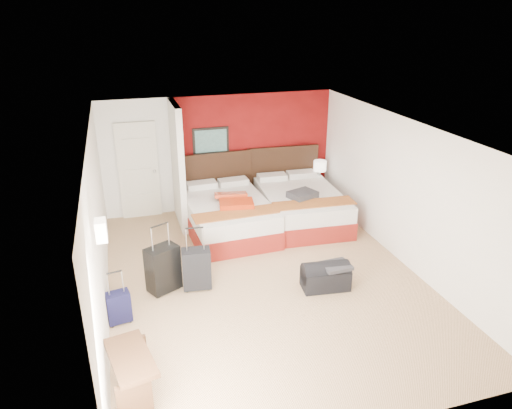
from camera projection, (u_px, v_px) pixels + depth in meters
name	position (u px, v px, depth m)	size (l,w,h in m)	color
ground	(264.00, 278.00, 7.93)	(6.50, 6.50, 0.00)	tan
room_walls	(164.00, 187.00, 8.33)	(5.02, 6.52, 2.50)	white
red_accent_panel	(253.00, 150.00, 10.51)	(3.50, 0.04, 2.50)	maroon
partition_wall	(178.00, 166.00, 9.50)	(0.12, 1.20, 2.50)	silver
entry_door	(139.00, 171.00, 9.91)	(0.82, 0.06, 2.05)	silver
bed_left	(228.00, 217.00, 9.44)	(1.56, 2.22, 0.67)	silver
bed_right	(301.00, 207.00, 9.90)	(1.56, 2.23, 0.67)	white
red_suitcase_open	(233.00, 200.00, 9.23)	(0.64, 0.88, 0.11)	#B6300F
jacket_bundle	(302.00, 195.00, 9.46)	(0.52, 0.42, 0.12)	#36373B
nightstand	(318.00, 193.00, 10.85)	(0.37, 0.37, 0.51)	black
table_lamp	(320.00, 172.00, 10.66)	(0.28, 0.28, 0.51)	silver
suitcase_black	(163.00, 270.00, 7.44)	(0.49, 0.31, 0.74)	black
suitcase_charcoal	(197.00, 270.00, 7.52)	(0.45, 0.28, 0.66)	black
suitcase_navy	(119.00, 309.00, 6.73)	(0.33, 0.20, 0.46)	black
duffel_bag	(325.00, 277.00, 7.59)	(0.74, 0.40, 0.38)	black
jacket_draped	(336.00, 266.00, 7.50)	(0.43, 0.37, 0.06)	#333237
desk	(133.00, 381.00, 5.27)	(0.42, 0.83, 0.69)	#321D10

